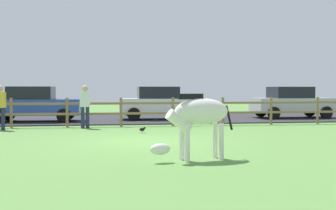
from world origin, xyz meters
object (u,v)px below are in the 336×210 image
(visitor_left_of_tree, at_px, (0,105))
(visitor_right_of_tree, at_px, (85,105))
(zebra, at_px, (198,117))
(parked_car_white, at_px, (160,103))
(parked_car_blue, at_px, (34,104))
(parked_car_silver, at_px, (292,102))
(crow_on_grass, at_px, (142,129))

(visitor_left_of_tree, height_order, visitor_right_of_tree, same)
(zebra, distance_m, parked_car_white, 11.68)
(visitor_left_of_tree, xyz_separation_m, visitor_right_of_tree, (3.03, 0.22, 0.00))
(parked_car_white, height_order, visitor_left_of_tree, visitor_left_of_tree)
(parked_car_blue, bearing_deg, visitor_left_of_tree, -101.42)
(parked_car_blue, relative_size, visitor_right_of_tree, 2.48)
(parked_car_white, xyz_separation_m, parked_car_silver, (6.67, -0.06, 0.00))
(parked_car_blue, xyz_separation_m, visitor_left_of_tree, (-0.70, -3.45, 0.06))
(parked_car_silver, height_order, visitor_right_of_tree, visitor_right_of_tree)
(parked_car_white, bearing_deg, visitor_right_of_tree, -131.96)
(crow_on_grass, relative_size, visitor_right_of_tree, 0.13)
(parked_car_blue, distance_m, parked_car_silver, 12.44)
(parked_car_white, distance_m, visitor_left_of_tree, 7.60)
(visitor_right_of_tree, bearing_deg, parked_car_silver, 20.34)
(zebra, distance_m, crow_on_grass, 5.91)
(crow_on_grass, relative_size, parked_car_silver, 0.05)
(visitor_right_of_tree, bearing_deg, crow_on_grass, -45.45)
(parked_car_silver, bearing_deg, parked_car_white, 179.48)
(crow_on_grass, relative_size, parked_car_white, 0.05)
(parked_car_white, distance_m, visitor_right_of_tree, 5.11)
(crow_on_grass, relative_size, parked_car_blue, 0.05)
(visitor_left_of_tree, distance_m, visitor_right_of_tree, 3.04)
(parked_car_blue, relative_size, parked_car_silver, 1.01)
(crow_on_grass, distance_m, parked_car_blue, 6.85)
(crow_on_grass, bearing_deg, zebra, -83.95)
(parked_car_blue, xyz_separation_m, parked_car_white, (5.75, 0.57, 0.00))
(parked_car_blue, relative_size, parked_car_white, 1.01)
(visitor_left_of_tree, relative_size, visitor_right_of_tree, 1.00)
(parked_car_silver, bearing_deg, parked_car_blue, -177.66)
(crow_on_grass, xyz_separation_m, visitor_left_of_tree, (-5.03, 1.81, 0.78))
(zebra, height_order, parked_car_silver, parked_car_silver)
(parked_car_silver, bearing_deg, visitor_left_of_tree, -163.23)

